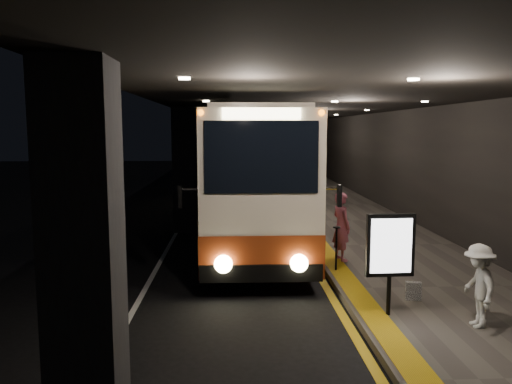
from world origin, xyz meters
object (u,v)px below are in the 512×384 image
object	(u,v)px
info_sign	(390,247)
bag_polka	(413,291)
stanchion_post	(336,249)
passenger_boarding	(341,226)
coach_main	(251,179)
coach_second	(247,160)
passenger_waiting_white	(479,286)

from	to	relation	value
info_sign	bag_polka	bearing A→B (deg)	43.77
stanchion_post	passenger_boarding	bearing A→B (deg)	71.44
passenger_boarding	bag_polka	bearing A→B (deg)	175.26
coach_main	coach_second	xyz separation A→B (m)	(0.27, 14.90, -0.25)
coach_main	passenger_boarding	distance (m)	4.51
coach_second	passenger_boarding	xyz separation A→B (m)	(2.00, -18.69, -0.64)
coach_second	info_sign	size ratio (longest dim) A/B	5.93
coach_main	passenger_waiting_white	size ratio (longest dim) A/B	8.80
coach_main	stanchion_post	world-z (taller)	coach_main
bag_polka	coach_second	bearing A→B (deg)	97.36
passenger_boarding	info_sign	size ratio (longest dim) A/B	0.95
coach_second	bag_polka	world-z (taller)	coach_second
coach_main	stanchion_post	xyz separation A→B (m)	(1.94, -4.77, -1.26)
coach_second	stanchion_post	xyz separation A→B (m)	(1.68, -19.67, -1.01)
coach_main	stanchion_post	distance (m)	5.31
coach_main	passenger_waiting_white	xyz separation A→B (m)	(3.71, -8.39, -1.06)
passenger_waiting_white	stanchion_post	xyz separation A→B (m)	(-1.77, 3.62, -0.20)
coach_second	passenger_boarding	size ratio (longest dim) A/B	6.24
bag_polka	passenger_waiting_white	bearing A→B (deg)	-66.42
coach_second	stanchion_post	bearing A→B (deg)	-81.78
passenger_waiting_white	coach_second	bearing A→B (deg)	-166.84
info_sign	stanchion_post	distance (m)	3.12
passenger_waiting_white	bag_polka	distance (m)	1.65
coach_main	bag_polka	world-z (taller)	coach_main
bag_polka	stanchion_post	bearing A→B (deg)	117.65
coach_second	info_sign	bearing A→B (deg)	-81.48
passenger_boarding	info_sign	xyz separation A→B (m)	(0.05, -3.98, 0.39)
passenger_boarding	stanchion_post	distance (m)	1.10
coach_second	stanchion_post	size ratio (longest dim) A/B	10.48
passenger_waiting_white	bag_polka	bearing A→B (deg)	-151.68
bag_polka	info_sign	xyz separation A→B (m)	(-0.77, -0.81, 1.12)
passenger_waiting_white	bag_polka	xyz separation A→B (m)	(-0.62, 1.43, -0.56)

